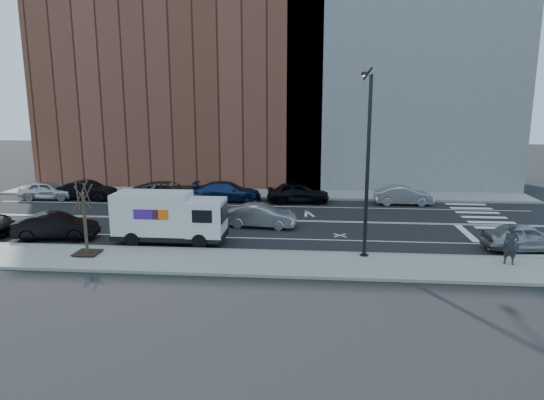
% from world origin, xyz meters
% --- Properties ---
extents(ground, '(120.00, 120.00, 0.00)m').
position_xyz_m(ground, '(0.00, 0.00, 0.00)').
color(ground, black).
rests_on(ground, ground).
extents(sidewalk_near, '(44.00, 3.60, 0.15)m').
position_xyz_m(sidewalk_near, '(0.00, -8.80, 0.07)').
color(sidewalk_near, gray).
rests_on(sidewalk_near, ground).
extents(sidewalk_far, '(44.00, 3.60, 0.15)m').
position_xyz_m(sidewalk_far, '(0.00, 8.80, 0.07)').
color(sidewalk_far, gray).
rests_on(sidewalk_far, ground).
extents(curb_near, '(44.00, 0.25, 0.17)m').
position_xyz_m(curb_near, '(0.00, -7.00, 0.08)').
color(curb_near, gray).
rests_on(curb_near, ground).
extents(curb_far, '(44.00, 0.25, 0.17)m').
position_xyz_m(curb_far, '(0.00, 7.00, 0.08)').
color(curb_far, gray).
rests_on(curb_far, ground).
extents(crosswalk, '(3.00, 14.00, 0.01)m').
position_xyz_m(crosswalk, '(16.00, 0.00, 0.00)').
color(crosswalk, white).
rests_on(crosswalk, ground).
extents(road_markings, '(40.00, 8.60, 0.01)m').
position_xyz_m(road_markings, '(0.00, 0.00, 0.00)').
color(road_markings, white).
rests_on(road_markings, ground).
extents(bldg_brick, '(26.00, 10.00, 22.00)m').
position_xyz_m(bldg_brick, '(-8.00, 15.60, 11.00)').
color(bldg_brick, brown).
rests_on(bldg_brick, ground).
extents(bldg_concrete, '(20.00, 10.00, 26.00)m').
position_xyz_m(bldg_concrete, '(12.00, 15.60, 13.00)').
color(bldg_concrete, slate).
rests_on(bldg_concrete, ground).
extents(streetlight, '(0.44, 4.02, 9.34)m').
position_xyz_m(streetlight, '(7.00, -6.91, 5.08)').
color(streetlight, black).
rests_on(streetlight, ground).
extents(street_tree, '(1.20, 1.20, 3.75)m').
position_xyz_m(street_tree, '(-7.00, -8.40, 1.45)').
color(street_tree, black).
rests_on(street_tree, ground).
extents(fedex_van, '(6.23, 2.26, 2.84)m').
position_xyz_m(fedex_van, '(-3.56, -5.60, 1.49)').
color(fedex_van, black).
rests_on(fedex_van, ground).
extents(far_parked_a, '(4.40, 2.00, 1.46)m').
position_xyz_m(far_parked_a, '(-16.80, 5.34, 0.73)').
color(far_parked_a, silver).
rests_on(far_parked_a, ground).
extents(far_parked_b, '(4.66, 2.00, 1.49)m').
position_xyz_m(far_parked_b, '(-13.60, 5.55, 0.75)').
color(far_parked_b, black).
rests_on(far_parked_b, ground).
extents(far_parked_c, '(5.91, 3.32, 1.56)m').
position_xyz_m(far_parked_c, '(-7.00, 5.46, 0.78)').
color(far_parked_c, '#505358').
rests_on(far_parked_c, ground).
extents(far_parked_d, '(5.43, 2.52, 1.53)m').
position_xyz_m(far_parked_d, '(-2.36, 5.94, 0.77)').
color(far_parked_d, navy).
rests_on(far_parked_d, ground).
extents(far_parked_e, '(4.89, 2.22, 1.63)m').
position_xyz_m(far_parked_e, '(3.20, 5.71, 0.81)').
color(far_parked_e, black).
rests_on(far_parked_e, ground).
extents(far_parked_f, '(4.40, 1.66, 1.44)m').
position_xyz_m(far_parked_f, '(11.20, 5.78, 0.72)').
color(far_parked_f, '#ABAAAF').
rests_on(far_parked_f, ground).
extents(driving_sedan, '(4.50, 1.97, 1.44)m').
position_xyz_m(driving_sedan, '(1.14, -1.75, 0.72)').
color(driving_sedan, '#A1A2A6').
rests_on(driving_sedan, ground).
extents(near_parked_rear_a, '(4.70, 2.07, 1.50)m').
position_xyz_m(near_parked_rear_a, '(-10.21, -5.46, 0.75)').
color(near_parked_rear_a, black).
rests_on(near_parked_rear_a, ground).
extents(near_parked_front, '(4.46, 2.22, 1.46)m').
position_xyz_m(near_parked_front, '(15.54, -5.37, 0.73)').
color(near_parked_front, '#99989D').
rests_on(near_parked_front, ground).
extents(pedestrian, '(0.78, 0.63, 1.88)m').
position_xyz_m(pedestrian, '(13.78, -8.08, 1.09)').
color(pedestrian, black).
rests_on(pedestrian, sidewalk_near).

